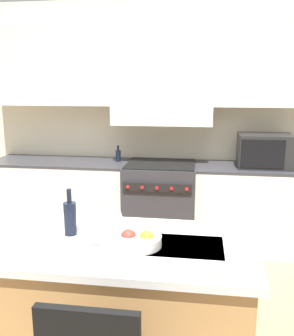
{
  "coord_description": "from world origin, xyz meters",
  "views": [
    {
      "loc": [
        0.42,
        -2.39,
        1.79
      ],
      "look_at": [
        0.01,
        0.44,
        1.14
      ],
      "focal_mm": 40.0,
      "sensor_mm": 36.0,
      "label": 1
    }
  ],
  "objects_px": {
    "wine_glass_far": "(118,212)",
    "fruit_bowl": "(137,240)",
    "wine_bottle": "(70,217)",
    "microwave": "(265,151)",
    "range_stove": "(160,204)",
    "wine_glass_near": "(93,227)",
    "oil_bottle_on_counter": "(118,155)"
  },
  "relations": [
    {
      "from": "wine_glass_far",
      "to": "oil_bottle_on_counter",
      "type": "bearing_deg",
      "value": 102.37
    },
    {
      "from": "microwave",
      "to": "range_stove",
      "type": "bearing_deg",
      "value": -179.02
    },
    {
      "from": "microwave",
      "to": "wine_glass_near",
      "type": "relative_size",
      "value": 2.84
    },
    {
      "from": "wine_bottle",
      "to": "fruit_bowl",
      "type": "distance_m",
      "value": 0.45
    },
    {
      "from": "wine_bottle",
      "to": "oil_bottle_on_counter",
      "type": "bearing_deg",
      "value": 94.24
    },
    {
      "from": "fruit_bowl",
      "to": "wine_bottle",
      "type": "bearing_deg",
      "value": 166.74
    },
    {
      "from": "microwave",
      "to": "wine_glass_far",
      "type": "bearing_deg",
      "value": -121.77
    },
    {
      "from": "range_stove",
      "to": "wine_glass_far",
      "type": "height_order",
      "value": "wine_glass_far"
    },
    {
      "from": "range_stove",
      "to": "wine_bottle",
      "type": "distance_m",
      "value": 2.03
    },
    {
      "from": "wine_glass_far",
      "to": "fruit_bowl",
      "type": "relative_size",
      "value": 0.7
    },
    {
      "from": "microwave",
      "to": "fruit_bowl",
      "type": "xyz_separation_m",
      "value": [
        -1.01,
        -2.05,
        -0.18
      ]
    },
    {
      "from": "wine_glass_near",
      "to": "wine_glass_far",
      "type": "relative_size",
      "value": 1.0
    },
    {
      "from": "wine_glass_far",
      "to": "oil_bottle_on_counter",
      "type": "height_order",
      "value": "oil_bottle_on_counter"
    },
    {
      "from": "microwave",
      "to": "wine_glass_far",
      "type": "xyz_separation_m",
      "value": [
        -1.16,
        -1.87,
        -0.08
      ]
    },
    {
      "from": "wine_bottle",
      "to": "wine_glass_far",
      "type": "xyz_separation_m",
      "value": [
        0.28,
        0.08,
        0.02
      ]
    },
    {
      "from": "fruit_bowl",
      "to": "oil_bottle_on_counter",
      "type": "height_order",
      "value": "oil_bottle_on_counter"
    },
    {
      "from": "wine_glass_near",
      "to": "oil_bottle_on_counter",
      "type": "relative_size",
      "value": 1.07
    },
    {
      "from": "wine_glass_near",
      "to": "oil_bottle_on_counter",
      "type": "bearing_deg",
      "value": 98.89
    },
    {
      "from": "range_stove",
      "to": "oil_bottle_on_counter",
      "type": "relative_size",
      "value": 5.19
    },
    {
      "from": "range_stove",
      "to": "wine_bottle",
      "type": "relative_size",
      "value": 3.24
    },
    {
      "from": "range_stove",
      "to": "microwave",
      "type": "relative_size",
      "value": 1.71
    },
    {
      "from": "fruit_bowl",
      "to": "oil_bottle_on_counter",
      "type": "relative_size",
      "value": 1.52
    },
    {
      "from": "microwave",
      "to": "wine_glass_near",
      "type": "distance_m",
      "value": 2.47
    },
    {
      "from": "wine_bottle",
      "to": "wine_glass_far",
      "type": "distance_m",
      "value": 0.29
    },
    {
      "from": "microwave",
      "to": "oil_bottle_on_counter",
      "type": "height_order",
      "value": "microwave"
    },
    {
      "from": "microwave",
      "to": "wine_glass_far",
      "type": "height_order",
      "value": "microwave"
    },
    {
      "from": "fruit_bowl",
      "to": "range_stove",
      "type": "bearing_deg",
      "value": 92.34
    },
    {
      "from": "wine_glass_far",
      "to": "wine_bottle",
      "type": "bearing_deg",
      "value": -164.73
    },
    {
      "from": "wine_bottle",
      "to": "fruit_bowl",
      "type": "height_order",
      "value": "wine_bottle"
    },
    {
      "from": "microwave",
      "to": "fruit_bowl",
      "type": "bearing_deg",
      "value": -116.2
    },
    {
      "from": "wine_glass_near",
      "to": "wine_bottle",
      "type": "bearing_deg",
      "value": 137.39
    },
    {
      "from": "wine_glass_near",
      "to": "fruit_bowl",
      "type": "distance_m",
      "value": 0.27
    }
  ]
}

